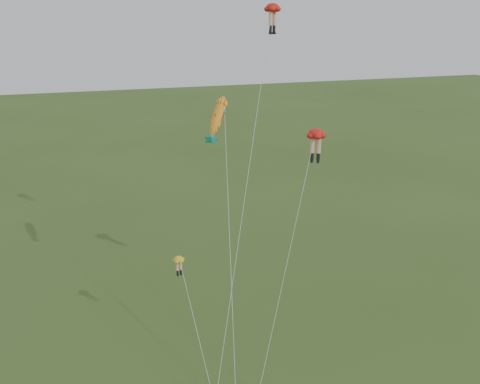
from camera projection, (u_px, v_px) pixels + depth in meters
name	position (u px, v px, depth m)	size (l,w,h in m)	color
legs_kite_red_high	(271.00, 18.00, 39.96)	(9.18, 12.90, 24.69)	red
legs_kite_red_mid	(315.00, 139.00, 38.57)	(8.10, 8.40, 16.09)	red
legs_kite_yellow	(181.00, 269.00, 37.79)	(1.10, 8.81, 7.56)	yellow
fish_kite	(218.00, 118.00, 38.55)	(3.29, 11.41, 18.47)	yellow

